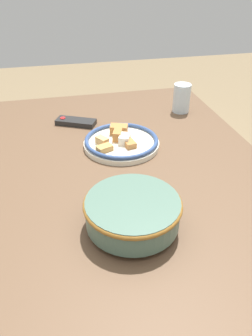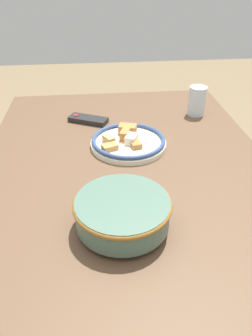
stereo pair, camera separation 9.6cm
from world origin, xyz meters
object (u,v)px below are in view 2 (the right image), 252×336
noodle_bowl (123,212)px  tv_remote (88,120)px  drinking_glass (197,101)px  food_plate (128,142)px

noodle_bowl → tv_remote: size_ratio=1.44×
drinking_glass → tv_remote: bearing=93.8°
food_plate → drinking_glass: size_ratio=2.23×
tv_remote → drinking_glass: (0.03, -0.45, 0.05)m
noodle_bowl → food_plate: bearing=-8.0°
noodle_bowl → tv_remote: noodle_bowl is taller
tv_remote → drinking_glass: 0.45m
tv_remote → drinking_glass: bearing=-60.2°
noodle_bowl → tv_remote: 0.62m
tv_remote → drinking_glass: size_ratio=1.39×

